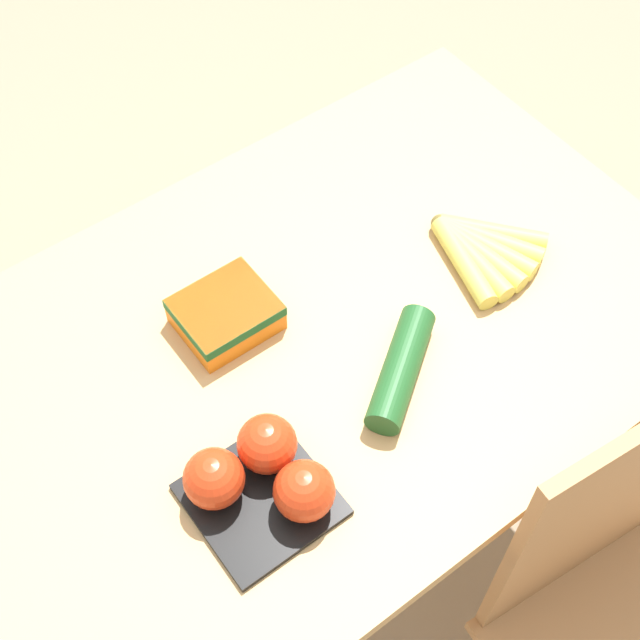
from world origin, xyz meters
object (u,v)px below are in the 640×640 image
object	(u,v)px
chair	(630,618)
banana_bunch	(480,248)
cucumber_near	(401,368)
carrot_bag	(225,312)
tomato_pack	(261,476)

from	to	relation	value
chair	banana_bunch	bearing A→B (deg)	81.63
banana_bunch	cucumber_near	world-z (taller)	cucumber_near
banana_bunch	carrot_bag	world-z (taller)	carrot_bag
tomato_pack	banana_bunch	bearing A→B (deg)	-165.90
banana_bunch	cucumber_near	xyz separation A→B (m)	(0.25, 0.10, 0.01)
banana_bunch	chair	bearing A→B (deg)	76.11
chair	carrot_bag	distance (m)	0.78
banana_bunch	cucumber_near	bearing A→B (deg)	22.28
tomato_pack	carrot_bag	world-z (taller)	tomato_pack
chair	tomato_pack	world-z (taller)	chair
chair	tomato_pack	size ratio (longest dim) A/B	5.30
banana_bunch	cucumber_near	size ratio (longest dim) A/B	0.98
chair	cucumber_near	bearing A→B (deg)	110.75
tomato_pack	cucumber_near	xyz separation A→B (m)	(-0.26, -0.03, -0.02)
banana_bunch	tomato_pack	world-z (taller)	tomato_pack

